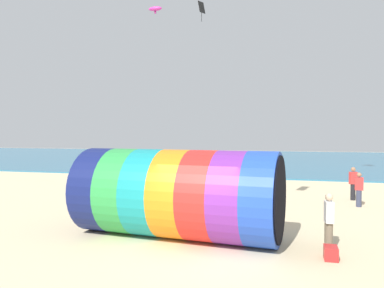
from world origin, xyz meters
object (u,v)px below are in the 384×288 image
Objects in this scene: giant_inflatable_tube at (178,194)px; kite_magenta_parafoil at (155,9)px; kite_black_diamond at (202,8)px; bystander_mid_beach at (353,183)px; cooler_box at (331,253)px; bystander_near_water at (359,189)px; kite_handler at (329,221)px.

kite_magenta_parafoil is (-4.09, 9.21, 9.28)m from giant_inflatable_tube.
kite_black_diamond reaches higher than bystander_mid_beach.
cooler_box is at bearing -49.49° from kite_magenta_parafoil.
kite_magenta_parafoil is at bearing 168.11° from bystander_near_water.
bystander_mid_beach is (0.03, 1.78, 0.05)m from bystander_near_water.
kite_magenta_parafoil is 1.60× the size of cooler_box.
giant_inflatable_tube is 4.09× the size of kite_handler.
cooler_box is at bearing -104.62° from bystander_near_water.
cooler_box is (7.38, -16.43, -12.48)m from kite_black_diamond.
kite_black_diamond is at bearing 77.35° from kite_magenta_parafoil.
kite_handler is at bearing -2.91° from giant_inflatable_tube.
giant_inflatable_tube reaches higher than cooler_box.
giant_inflatable_tube reaches higher than bystander_near_water.
cooler_box is (-2.11, -9.75, -0.69)m from bystander_mid_beach.
cooler_box is (4.67, -1.05, -1.27)m from giant_inflatable_tube.
kite_magenta_parafoil is at bearing 177.33° from bystander_mid_beach.
bystander_near_water is at bearing -41.83° from kite_black_diamond.
kite_black_diamond is at bearing 144.81° from bystander_mid_beach.
bystander_mid_beach is 10.00m from cooler_box.
giant_inflatable_tube is at bearing -80.03° from kite_black_diamond.
cooler_box is at bearing -65.83° from kite_black_diamond.
kite_handler is 1.14× the size of kite_black_diamond.
kite_handler is 3.27× the size of cooler_box.
bystander_near_water is at bearing 75.38° from cooler_box.
bystander_mid_beach is at bearing 77.81° from cooler_box.
kite_magenta_parafoil reaches higher than cooler_box.
bystander_mid_beach is at bearing 89.15° from bystander_near_water.
kite_handler is 16.24m from kite_magenta_parafoil.
bystander_near_water is (2.06, 7.16, -0.06)m from kite_handler.
kite_magenta_parafoil is 0.52× the size of bystander_near_water.
kite_magenta_parafoil is at bearing 130.51° from cooler_box.
bystander_mid_beach is at bearing -2.67° from kite_magenta_parafoil.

